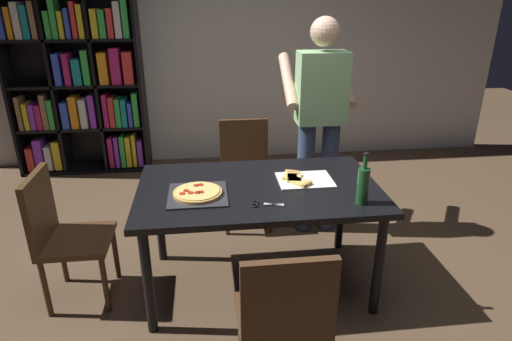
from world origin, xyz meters
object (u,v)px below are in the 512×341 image
(chair_near_camera, at_px, (284,318))
(chair_left_end, at_px, (61,230))
(dining_table, at_px, (259,197))
(person_serving_pizza, at_px, (320,116))
(chair_far_side, at_px, (245,166))
(bookshelf, at_px, (80,85))
(wine_bottle, at_px, (363,185))
(kitchen_scissors, at_px, (262,204))
(pepperoni_pizza_on_tray, at_px, (198,193))

(chair_near_camera, xyz_separation_m, chair_left_end, (-1.26, 0.95, 0.00))
(dining_table, xyz_separation_m, person_serving_pizza, (0.58, 0.73, 0.32))
(chair_far_side, xyz_separation_m, bookshelf, (-1.66, 1.42, 0.45))
(bookshelf, distance_m, wine_bottle, 3.49)
(dining_table, bearing_deg, chair_near_camera, -90.00)
(chair_far_side, bearing_deg, wine_bottle, -65.40)
(kitchen_scissors, bearing_deg, chair_far_side, 89.38)
(person_serving_pizza, relative_size, pepperoni_pizza_on_tray, 4.84)
(bookshelf, relative_size, pepperoni_pizza_on_tray, 5.40)
(person_serving_pizza, bearing_deg, pepperoni_pizza_on_tray, -139.69)
(chair_near_camera, relative_size, chair_far_side, 1.00)
(dining_table, distance_m, chair_left_end, 1.27)
(dining_table, height_order, chair_near_camera, chair_near_camera)
(pepperoni_pizza_on_tray, height_order, wine_bottle, wine_bottle)
(dining_table, height_order, kitchen_scissors, kitchen_scissors)
(chair_left_end, distance_m, pepperoni_pizza_on_tray, 0.91)
(dining_table, height_order, person_serving_pizza, person_serving_pizza)
(dining_table, relative_size, pepperoni_pizza_on_tray, 4.29)
(person_serving_pizza, bearing_deg, chair_far_side, 159.13)
(chair_left_end, xyz_separation_m, person_serving_pizza, (1.84, 0.73, 0.49))
(wine_bottle, bearing_deg, dining_table, 152.12)
(pepperoni_pizza_on_tray, bearing_deg, chair_left_end, 174.26)
(bookshelf, bearing_deg, wine_bottle, -50.11)
(chair_far_side, relative_size, person_serving_pizza, 0.51)
(kitchen_scissors, bearing_deg, dining_table, 87.09)
(wine_bottle, bearing_deg, person_serving_pizza, 89.91)
(chair_near_camera, bearing_deg, person_serving_pizza, 71.09)
(chair_left_end, height_order, pepperoni_pizza_on_tray, chair_left_end)
(pepperoni_pizza_on_tray, bearing_deg, person_serving_pizza, 40.31)
(chair_far_side, bearing_deg, bookshelf, 139.51)
(chair_left_end, bearing_deg, chair_far_side, 37.07)
(bookshelf, bearing_deg, person_serving_pizza, -36.20)
(bookshelf, height_order, kitchen_scissors, bookshelf)
(dining_table, xyz_separation_m, wine_bottle, (0.58, -0.30, 0.20))
(dining_table, relative_size, kitchen_scissors, 7.82)
(dining_table, distance_m, bookshelf, 2.91)
(dining_table, xyz_separation_m, chair_far_side, (0.00, 0.95, -0.16))
(chair_left_end, distance_m, person_serving_pizza, 2.04)
(pepperoni_pizza_on_tray, distance_m, wine_bottle, 1.00)
(bookshelf, bearing_deg, kitchen_scissors, -57.94)
(wine_bottle, bearing_deg, pepperoni_pizza_on_tray, 167.33)
(chair_left_end, xyz_separation_m, wine_bottle, (1.84, -0.30, 0.36))
(wine_bottle, bearing_deg, bookshelf, 129.89)
(person_serving_pizza, height_order, wine_bottle, person_serving_pizza)
(chair_near_camera, xyz_separation_m, person_serving_pizza, (0.58, 1.69, 0.49))
(chair_far_side, relative_size, bookshelf, 0.46)
(wine_bottle, height_order, kitchen_scissors, wine_bottle)
(bookshelf, xyz_separation_m, person_serving_pizza, (2.24, -1.64, 0.03))
(chair_left_end, bearing_deg, dining_table, 0.00)
(chair_left_end, height_order, bookshelf, bookshelf)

